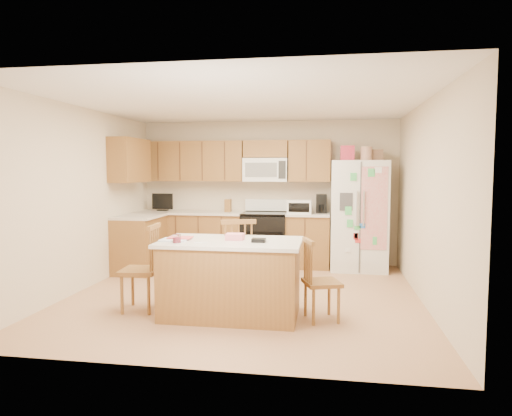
% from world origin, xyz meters
% --- Properties ---
extents(ground, '(4.50, 4.50, 0.00)m').
position_xyz_m(ground, '(0.00, 0.00, 0.00)').
color(ground, '#AB7951').
rests_on(ground, ground).
extents(room_shell, '(4.60, 4.60, 2.52)m').
position_xyz_m(room_shell, '(0.00, 0.00, 1.44)').
color(room_shell, beige).
rests_on(room_shell, ground).
extents(cabinetry, '(3.36, 1.56, 2.15)m').
position_xyz_m(cabinetry, '(-0.98, 1.79, 0.91)').
color(cabinetry, olive).
rests_on(cabinetry, ground).
extents(stove, '(0.76, 0.65, 1.13)m').
position_xyz_m(stove, '(0.00, 1.94, 0.47)').
color(stove, black).
rests_on(stove, ground).
extents(refrigerator, '(0.90, 0.79, 2.04)m').
position_xyz_m(refrigerator, '(1.57, 1.87, 0.92)').
color(refrigerator, white).
rests_on(refrigerator, ground).
extents(island, '(1.57, 0.92, 0.95)m').
position_xyz_m(island, '(0.00, -0.82, 0.44)').
color(island, olive).
rests_on(island, ground).
extents(windsor_chair_left, '(0.45, 0.47, 1.02)m').
position_xyz_m(windsor_chair_left, '(-1.07, -0.79, 0.48)').
color(windsor_chair_left, olive).
rests_on(windsor_chair_left, ground).
extents(windsor_chair_back, '(0.57, 0.56, 1.05)m').
position_xyz_m(windsor_chair_back, '(-0.05, -0.26, 0.50)').
color(windsor_chair_back, olive).
rests_on(windsor_chair_back, ground).
extents(windsor_chair_right, '(0.47, 0.49, 0.90)m').
position_xyz_m(windsor_chair_right, '(1.00, -0.82, 0.43)').
color(windsor_chair_right, olive).
rests_on(windsor_chair_right, ground).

